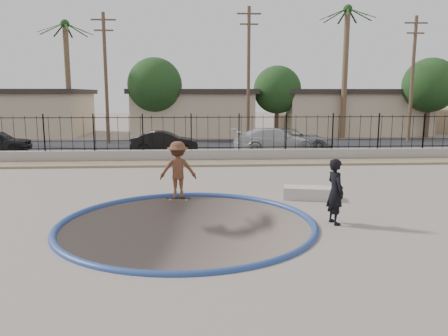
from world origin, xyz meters
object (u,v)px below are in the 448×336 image
concrete_ledge (308,193)px  car_d (293,140)px  car_c (275,140)px  skater (178,172)px  skateboard (179,198)px  car_b (165,142)px  videographer (335,192)px

concrete_ledge → car_d: 12.39m
car_c → skater: bearing=150.6°
skateboard → car_b: bearing=105.6°
concrete_ledge → car_c: bearing=85.3°
videographer → car_c: (0.97, 14.60, -0.13)m
videographer → car_b: 15.64m
car_c → car_d: bearing=-72.9°
skater → car_d: skater is taller
videographer → concrete_ledge: bearing=-11.4°
videographer → car_b: bearing=9.6°
concrete_ledge → videographer: bearing=-90.0°
skater → videographer: (4.34, -2.99, -0.04)m
skater → concrete_ledge: size_ratio=1.16×
skater → car_b: size_ratio=0.48×
skater → skateboard: size_ratio=2.22×
concrete_ledge → car_b: size_ratio=0.41×
concrete_ledge → car_b: 13.00m
concrete_ledge → car_c: size_ratio=0.32×
car_b → car_d: size_ratio=0.80×
skateboard → car_b: size_ratio=0.21×
skateboard → videographer: 5.34m
skater → concrete_ledge: 4.40m
skateboard → car_d: bearing=71.1°
skateboard → car_d: 13.74m
skateboard → videographer: bearing=-25.1°
car_b → car_d: bearing=-86.4°
skater → concrete_ledge: bearing=177.5°
skateboard → concrete_ledge: (4.34, -0.10, 0.14)m
skateboard → concrete_ledge: bearing=8.0°
concrete_ledge → car_d: size_ratio=0.33×
skateboard → car_c: size_ratio=0.17×
car_d → skateboard: bearing=156.1°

